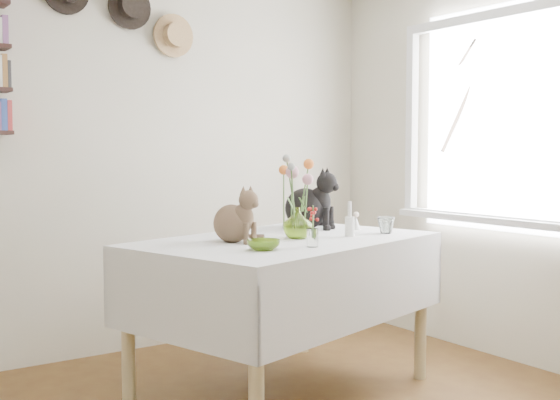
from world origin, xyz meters
TOP-DOWN VIEW (x-y plane):
  - room at (0.00, 0.00)m, footprint 4.08×4.58m
  - window at (1.97, 0.80)m, footprint 0.12×1.52m
  - dining_table at (0.49, 0.99)m, footprint 1.78×1.39m
  - tabby_cat at (0.19, 1.02)m, footprint 0.27×0.30m
  - black_cat at (0.86, 1.31)m, footprint 0.37×0.39m
  - flower_vase at (0.55, 0.95)m, footprint 0.16×0.16m
  - green_bowl at (0.16, 0.69)m, footprint 0.20×0.20m
  - drinking_glass at (1.09, 0.85)m, footprint 0.12×0.12m
  - candlestick at (0.83, 0.87)m, footprint 0.05×0.05m
  - berry_jar at (0.41, 0.64)m, footprint 0.06×0.06m
  - porcelain_figurine at (1.07, 1.09)m, footprint 0.06×0.06m
  - flower_bouquet at (0.54, 0.96)m, footprint 0.17×0.12m
  - wall_hats at (0.12, 2.19)m, footprint 0.98×0.09m

SIDE VIEW (x-z plane):
  - dining_table at x=0.49m, z-range 0.21..1.05m
  - green_bowl at x=0.16m, z-range 0.84..0.89m
  - porcelain_figurine at x=1.07m, z-range 0.83..0.94m
  - drinking_glass at x=1.09m, z-range 0.84..0.93m
  - candlestick at x=0.83m, z-range 0.81..1.00m
  - flower_vase at x=0.55m, z-range 0.84..1.00m
  - berry_jar at x=0.41m, z-range 0.83..1.05m
  - tabby_cat at x=0.19m, z-range 0.84..1.13m
  - black_cat at x=0.86m, z-range 0.84..1.21m
  - flower_bouquet at x=0.54m, z-range 0.98..1.38m
  - room at x=0.00m, z-range -0.04..2.54m
  - window at x=1.97m, z-range 0.74..2.06m
  - wall_hats at x=0.12m, z-range 1.93..2.41m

